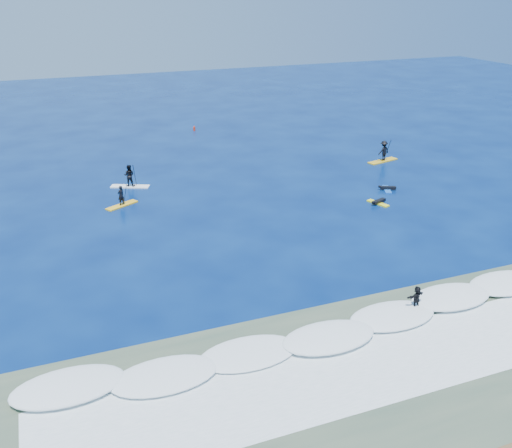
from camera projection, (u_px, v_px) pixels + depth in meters
name	position (u px, v px, depth m)	size (l,w,h in m)	color
ground	(293.00, 245.00, 37.62)	(160.00, 160.00, 0.00)	#031545
shallow_water	(423.00, 368.00, 25.63)	(90.00, 13.00, 0.01)	#384C3C
breaking_wave	(375.00, 323.00, 29.06)	(40.00, 6.00, 0.30)	white
whitewater	(410.00, 356.00, 26.49)	(34.00, 5.00, 0.02)	silver
sup_paddler_left	(121.00, 199.00, 43.94)	(2.67, 1.89, 1.89)	yellow
sup_paddler_center	(129.00, 177.00, 47.90)	(3.28, 2.07, 2.27)	white
sup_paddler_right	(384.00, 152.00, 54.75)	(3.47, 1.63, 2.36)	gold
prone_paddler_near	(378.00, 202.00, 44.54)	(1.48, 1.96, 0.40)	yellow
prone_paddler_far	(387.00, 188.00, 47.49)	(1.44, 1.92, 0.39)	blue
wave_surfer	(416.00, 299.00, 29.78)	(1.88, 0.83, 1.32)	silver
marker_buoy	(194.00, 128.00, 66.31)	(0.27, 0.27, 0.64)	red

